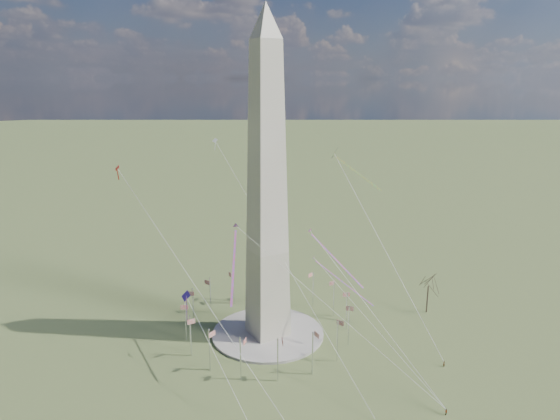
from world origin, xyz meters
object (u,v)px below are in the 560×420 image
person_east (444,364)px  washington_monument (267,190)px  tree_near (429,284)px  kite_delta_black (337,156)px

person_east → washington_monument: bearing=-64.1°
tree_near → person_east: (-21.46, -27.69, -9.71)m
tree_near → kite_delta_black: bearing=139.0°
tree_near → person_east: size_ratio=8.36×
person_east → kite_delta_black: bearing=-100.0°
tree_near → person_east: bearing=-127.8°
tree_near → person_east: 36.35m
washington_monument → kite_delta_black: bearing=13.7°
person_east → kite_delta_black: size_ratio=0.11×
washington_monument → kite_delta_black: size_ratio=6.21×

